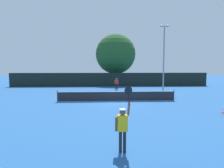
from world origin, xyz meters
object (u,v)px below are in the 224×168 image
Objects in this scene: large_tree at (116,54)px; parked_car_mid at (95,80)px; tennis_ball at (132,97)px; spare_racket at (223,112)px; player_serving at (123,124)px; light_pole at (164,54)px; parked_car_near at (71,79)px; player_receiving at (117,83)px; parked_car_far at (120,80)px.

large_tree is 6.49m from parked_car_mid.
spare_racket is (5.46, -7.13, -0.01)m from tennis_ball.
player_serving is 19.91m from light_pole.
parked_car_near is at bearing 170.35° from parked_car_mid.
player_serving is at bearing -93.43° from large_tree.
parked_car_near is at bearing -55.01° from player_receiving.
light_pole is at bearing -66.02° from large_tree.
large_tree is 2.19× the size of parked_car_near.
light_pole is 1.99× the size of parked_car_far.
parked_car_mid is (-2.23, 31.48, -0.34)m from player_serving.
parked_car_near reaches higher than player_receiving.
light_pole is 14.51m from parked_car_far.
parked_car_far is (4.91, -0.28, 0.00)m from parked_car_mid.
player_receiving is (1.31, 20.82, -0.12)m from player_serving.
large_tree is (-6.06, 24.35, 5.73)m from spare_racket.
tennis_ball is 0.02× the size of parked_car_near.
light_pole is 0.92× the size of large_tree.
parked_car_near is at bearing 119.27° from spare_racket.
spare_racket is at bearing -76.02° from large_tree.
large_tree is at bearing 91.98° from tennis_ball.
light_pole is at bearing -49.10° from parked_car_mid.
large_tree reaches higher than parked_car_far.
spare_racket is 12.98m from light_pole.
parked_car_far reaches higher than tennis_ball.
player_serving is 0.29× the size of light_pole.
player_serving is at bearing -112.02° from light_pole.
light_pole reaches higher than parked_car_far.
parked_car_far is (1.38, 10.38, -0.22)m from player_receiving.
large_tree is at bearing 113.98° from light_pole.
spare_racket is at bearing 37.81° from player_serving.
player_serving reaches higher than player_receiving.
large_tree is at bearing -93.06° from player_receiving.
player_receiving is at bearing -93.06° from large_tree.
parked_car_mid is at bearing -71.64° from player_receiving.
player_receiving is 11.24m from parked_car_mid.
parked_car_mid is 0.99× the size of parked_car_far.
player_serving is 4.89× the size of spare_racket.
parked_car_far is at bearing 101.71° from spare_racket.
parked_car_mid is at bearing 125.53° from light_pole.
player_serving reaches higher than spare_racket.
spare_racket is at bearing -87.31° from light_pole.
player_receiving reaches higher than tennis_ball.
parked_car_near and parked_car_mid have the same top height.
parked_car_far is (0.26, 17.95, 0.74)m from tennis_ball.
spare_racket is at bearing -52.55° from tennis_ball.
parked_car_mid and parked_car_far have the same top height.
player_receiving is at bearing -104.89° from parked_car_far.
spare_racket is at bearing -54.78° from parked_car_near.
large_tree is at bearing -8.64° from parked_car_near.
parked_car_near is at bearing 102.15° from player_serving.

